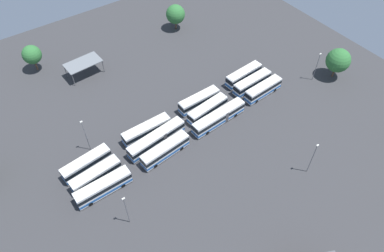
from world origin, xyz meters
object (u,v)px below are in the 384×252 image
object	(u,v)px
bus_row0_slot2	(263,89)
lamp_post_mid_lot	(312,158)
bus_row0_slot1	(252,83)
tree_west_edge	(175,14)
bus_row1_slot2	(219,117)
lamp_post_near_entrance	(317,66)
bus_row3_slot2	(103,187)
lamp_post_far_corner	(126,210)
bus_row3_slot0	(86,164)
bus_row0_slot0	(244,75)
bus_row2_slot2	(165,150)
tree_east_edge	(32,55)
tree_northeast	(338,60)
maintenance_shelter	(83,63)
bus_row1_slot0	(199,101)
lamp_post_by_building	(86,135)
bus_row3_slot1	(96,175)
bus_row2_slot0	(147,130)
bus_row1_slot1	(208,109)
bus_row2_slot1	(157,139)

from	to	relation	value
bus_row0_slot2	lamp_post_mid_lot	xyz separation A→B (m)	(8.65, 23.58, 3.12)
bus_row0_slot1	tree_west_edge	xyz separation A→B (m)	(0.88, -35.14, 3.23)
bus_row1_slot2	lamp_post_near_entrance	xyz separation A→B (m)	(-30.91, 2.31, 2.87)
bus_row3_slot2	lamp_post_far_corner	size ratio (longest dim) A/B	1.35
bus_row0_slot1	bus_row0_slot2	size ratio (longest dim) A/B	1.03
bus_row0_slot1	bus_row3_slot0	world-z (taller)	same
bus_row0_slot0	lamp_post_near_entrance	world-z (taller)	lamp_post_near_entrance
bus_row2_slot2	tree_east_edge	world-z (taller)	tree_east_edge
bus_row0_slot0	tree_east_edge	distance (m)	57.80
lamp_post_near_entrance	tree_northeast	size ratio (longest dim) A/B	1.00
bus_row2_slot2	maintenance_shelter	size ratio (longest dim) A/B	1.23
bus_row1_slot0	bus_row1_slot2	size ratio (longest dim) A/B	0.76
tree_northeast	lamp_post_by_building	bearing A→B (deg)	-12.90
bus_row0_slot2	lamp_post_far_corner	world-z (taller)	lamp_post_far_corner
bus_row2_slot2	tree_east_edge	bearing A→B (deg)	-74.08
lamp_post_far_corner	tree_northeast	distance (m)	67.11
bus_row0_slot0	bus_row3_slot1	world-z (taller)	same
bus_row0_slot0	lamp_post_mid_lot	distance (m)	32.10
bus_row0_slot1	bus_row1_slot2	world-z (taller)	same
bus_row2_slot0	lamp_post_mid_lot	size ratio (longest dim) A/B	1.31
bus_row1_slot1	tree_east_edge	world-z (taller)	tree_east_edge
bus_row3_slot1	lamp_post_near_entrance	bearing A→B (deg)	176.23
bus_row1_slot0	lamp_post_far_corner	xyz separation A→B (m)	(29.87, 18.01, 3.00)
lamp_post_far_corner	tree_northeast	bearing A→B (deg)	-174.85
bus_row0_slot0	tree_northeast	distance (m)	25.23
bus_row0_slot2	bus_row1_slot1	bearing A→B (deg)	-8.93
maintenance_shelter	tree_west_edge	size ratio (longest dim) A/B	1.22
bus_row3_slot1	lamp_post_far_corner	size ratio (longest dim) A/B	1.26
bus_row1_slot1	bus_row2_slot1	distance (m)	15.15
bus_row0_slot0	bus_row3_slot2	distance (m)	47.62
bus_row0_slot1	lamp_post_far_corner	world-z (taller)	lamp_post_far_corner
bus_row1_slot2	bus_row2_slot1	bearing A→B (deg)	-10.44
bus_row3_slot1	tree_northeast	world-z (taller)	tree_northeast
bus_row2_slot1	bus_row2_slot2	bearing A→B (deg)	87.31
bus_row1_slot0	maintenance_shelter	world-z (taller)	maintenance_shelter
bus_row2_slot0	lamp_post_by_building	size ratio (longest dim) A/B	1.26
tree_west_edge	lamp_post_near_entrance	bearing A→B (deg)	111.78
lamp_post_near_entrance	tree_west_edge	size ratio (longest dim) A/B	1.07
bus_row0_slot0	bus_row3_slot2	xyz separation A→B (m)	(46.53, 10.12, 0.00)
bus_row0_slot2	tree_east_edge	size ratio (longest dim) A/B	1.44
bus_row2_slot1	bus_row3_slot2	size ratio (longest dim) A/B	1.25
tree_west_edge	lamp_post_by_building	bearing A→B (deg)	34.38
bus_row0_slot0	bus_row1_slot1	world-z (taller)	same
tree_west_edge	bus_row0_slot1	bearing A→B (deg)	91.43
tree_northeast	bus_row0_slot1	bearing A→B (deg)	-23.55
bus_row2_slot2	tree_northeast	distance (m)	52.64
bus_row1_slot2	bus_row2_slot1	world-z (taller)	same
bus_row0_slot0	bus_row1_slot2	distance (m)	17.30
bus_row3_slot1	bus_row3_slot2	distance (m)	3.51
lamp_post_by_building	bus_row3_slot0	bearing A→B (deg)	59.87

